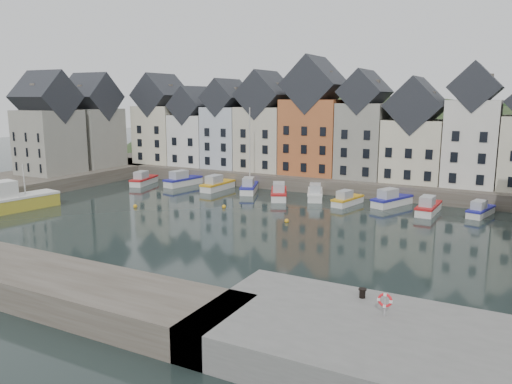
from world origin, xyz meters
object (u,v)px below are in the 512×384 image
Objects in this scene: mooring_bollard at (362,293)px; boat_a at (144,180)px; boat_d at (249,187)px; life_ring_post at (385,301)px; large_vessel at (6,201)px.

boat_a is at bearing 143.60° from mooring_bollard.
boat_d is at bearing -6.75° from boat_a.
life_ring_post reaches higher than mooring_bollard.
boat_d reaches higher than large_vessel.
boat_a is at bearing 165.29° from boat_d.
boat_d is 44.27m from mooring_bollard.
boat_a is 0.53× the size of boat_d.
boat_d is 46.86m from life_ring_post.
life_ring_post is at bearing -46.90° from mooring_bollard.
large_vessel is 8.95× the size of life_ring_post.
boat_a is 58.28m from life_ring_post.
large_vessel reaches higher than life_ring_post.
boat_a is 18.08m from boat_d.
boat_a is 11.82× the size of mooring_bollard.
mooring_bollard is (46.60, -10.30, 0.93)m from large_vessel.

